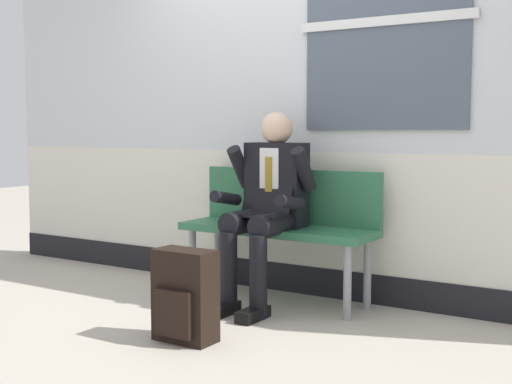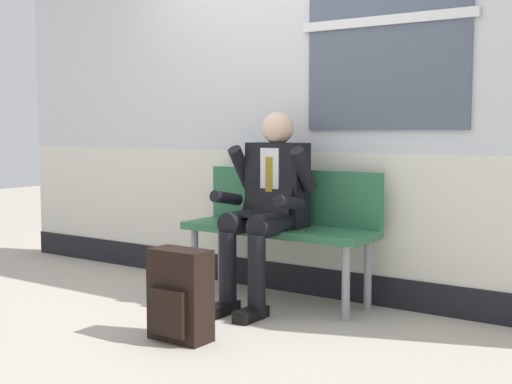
# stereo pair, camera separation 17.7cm
# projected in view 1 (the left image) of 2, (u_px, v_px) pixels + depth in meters

# --- Properties ---
(ground_plane) EXTENTS (18.00, 18.00, 0.00)m
(ground_plane) POSITION_uv_depth(u_px,v_px,m) (250.00, 307.00, 4.44)
(ground_plane) COLOR #B2A899
(station_wall) EXTENTS (5.50, 0.17, 2.74)m
(station_wall) POSITION_uv_depth(u_px,v_px,m) (296.00, 98.00, 4.79)
(station_wall) COLOR silver
(station_wall) RESTS_ON ground
(bench_with_person) EXTENTS (1.33, 0.42, 0.88)m
(bench_with_person) POSITION_uv_depth(u_px,v_px,m) (282.00, 220.00, 4.59)
(bench_with_person) COLOR #2D6B47
(bench_with_person) RESTS_ON ground
(person_seated) EXTENTS (0.57, 0.70, 1.26)m
(person_seated) POSITION_uv_depth(u_px,v_px,m) (266.00, 202.00, 4.42)
(person_seated) COLOR black
(person_seated) RESTS_ON ground
(backpack) EXTENTS (0.34, 0.22, 0.50)m
(backpack) POSITION_uv_depth(u_px,v_px,m) (184.00, 297.00, 3.71)
(backpack) COLOR black
(backpack) RESTS_ON ground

